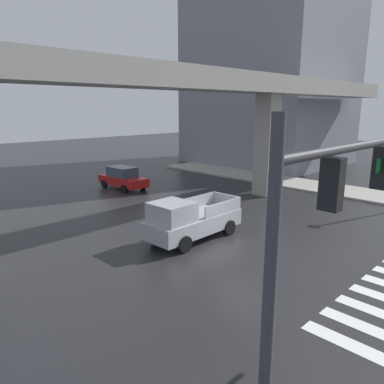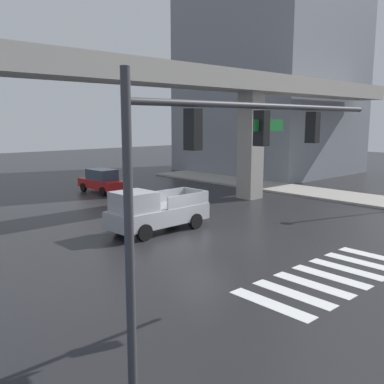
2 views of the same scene
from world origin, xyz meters
name	(u,v)px [view 1 (image 1 of 2)]	position (x,y,z in m)	size (l,w,h in m)	color
ground_plane	(242,249)	(0.00, 0.00, 0.00)	(120.00, 120.00, 0.00)	#232326
elevated_overpass	(162,88)	(0.00, 5.40, 7.22)	(53.30, 2.44, 8.38)	#9E9991
sidewalk_east	(339,190)	(14.57, 2.00, 0.07)	(4.00, 36.00, 0.15)	#9E9991
pickup_truck	(190,220)	(-0.84, 2.52, 0.99)	(5.15, 2.20, 2.08)	#A8AAAF
sedan_red	(123,178)	(3.36, 14.37, 0.85)	(2.08, 4.36, 1.72)	red
traffic_signal_mast	(356,204)	(-5.89, -6.95, 4.56)	(8.69, 0.32, 6.20)	#38383D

